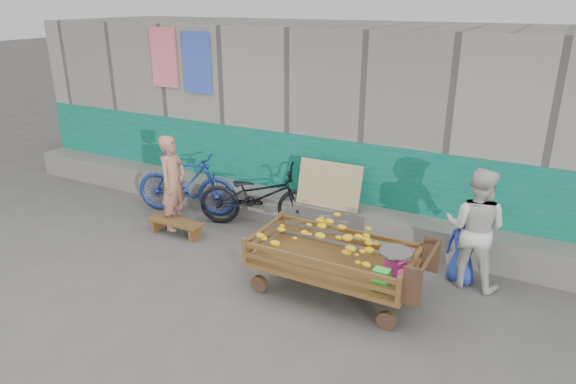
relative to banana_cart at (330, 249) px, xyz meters
The scene contains 9 objects.
ground 1.35m from the banana_cart, 147.55° to the right, with size 80.00×80.00×0.00m, color #504D49.
building_wall 3.65m from the banana_cart, 106.65° to the left, with size 12.00×3.50×3.00m.
banana_cart is the anchor object (origin of this frame).
bench 2.83m from the banana_cart, behind, with size 0.91×0.27×0.23m.
vendor_man 3.00m from the banana_cart, 167.35° to the left, with size 0.54×0.36×1.49m, color #B8775E.
woman 1.81m from the banana_cart, 36.15° to the left, with size 0.75×0.58×1.54m, color silver.
child 1.74m from the banana_cart, 38.45° to the left, with size 0.47×0.31×0.96m, color #2A42B5.
bicycle_dark 2.27m from the banana_cart, 143.31° to the left, with size 0.66×1.89×0.99m, color black.
bicycle_blue 3.35m from the banana_cart, 158.96° to the left, with size 0.49×1.75×1.05m, color navy.
Camera 1 is at (3.16, -4.39, 3.40)m, focal length 32.00 mm.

